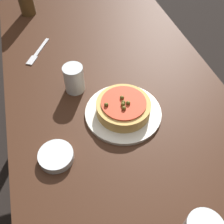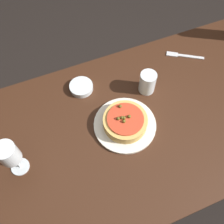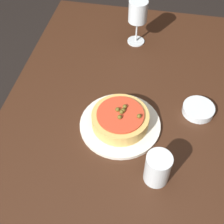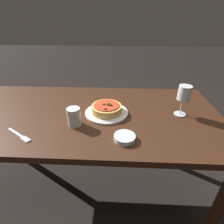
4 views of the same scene
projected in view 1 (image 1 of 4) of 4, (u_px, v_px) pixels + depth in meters
name	position (u px, v px, depth m)	size (l,w,h in m)	color
ground_plane	(114.00, 180.00, 1.55)	(14.00, 14.00, 0.00)	black
dining_table	(116.00, 106.00, 1.02)	(1.59, 0.78, 0.77)	#381E11
dinner_plate	(123.00, 113.00, 0.88)	(0.26, 0.26, 0.01)	silver
pizza	(123.00, 107.00, 0.85)	(0.18, 0.18, 0.06)	tan
water_cup	(74.00, 79.00, 0.92)	(0.07, 0.07, 0.10)	silver
side_bowl	(56.00, 156.00, 0.76)	(0.10, 0.10, 0.02)	silver
fork	(37.00, 53.00, 1.08)	(0.16, 0.11, 0.00)	silver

